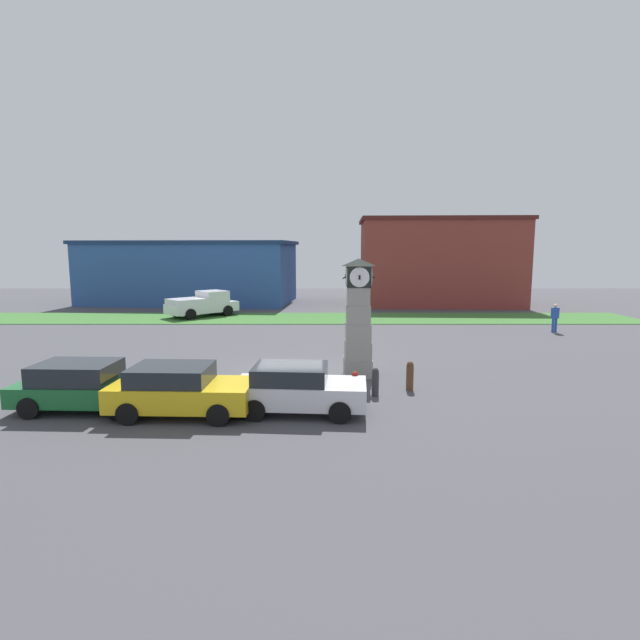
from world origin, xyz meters
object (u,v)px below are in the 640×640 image
(bollard_mid_row, at_px, (378,382))
(bollard_far_row, at_px, (357,388))
(car_by_building, at_px, (300,388))
(pedestrian_near_bench, at_px, (558,316))
(car_navy_sedan, at_px, (87,385))
(pickup_truck, at_px, (205,304))
(clock_tower, at_px, (361,322))
(car_near_tower, at_px, (182,389))
(bollard_near_tower, at_px, (412,376))

(bollard_mid_row, distance_m, bollard_far_row, 1.20)
(car_by_building, xyz_separation_m, pedestrian_near_bench, (14.55, 14.54, 0.23))
(car_navy_sedan, height_order, pickup_truck, pickup_truck)
(bollard_far_row, distance_m, pickup_truck, 22.76)
(bollard_mid_row, relative_size, car_navy_sedan, 0.23)
(bollard_far_row, bearing_deg, pedestrian_near_bench, 47.17)
(clock_tower, bearing_deg, car_by_building, -116.17)
(car_near_tower, xyz_separation_m, car_by_building, (3.51, 0.20, -0.02))
(car_navy_sedan, relative_size, pickup_truck, 0.84)
(bollard_far_row, distance_m, car_by_building, 1.95)
(clock_tower, xyz_separation_m, bollard_mid_row, (0.40, -2.66, -1.64))
(car_by_building, bearing_deg, pickup_truck, 110.21)
(clock_tower, distance_m, pickup_truck, 19.78)
(bollard_far_row, relative_size, car_by_building, 0.26)
(clock_tower, height_order, bollard_far_row, clock_tower)
(clock_tower, distance_m, bollard_mid_row, 3.15)
(bollard_near_tower, height_order, bollard_far_row, bollard_far_row)
(clock_tower, xyz_separation_m, pickup_truck, (-10.01, 17.02, -1.21))
(car_navy_sedan, distance_m, pedestrian_near_bench, 25.50)
(bollard_mid_row, height_order, car_navy_sedan, car_navy_sedan)
(car_near_tower, relative_size, pickup_truck, 0.83)
(car_by_building, bearing_deg, clock_tower, 63.83)
(bollard_mid_row, distance_m, pedestrian_near_bench, 17.60)
(clock_tower, height_order, pickup_truck, clock_tower)
(car_by_building, height_order, pedestrian_near_bench, pedestrian_near_bench)
(car_near_tower, bearing_deg, pickup_truck, 101.42)
(car_navy_sedan, bearing_deg, clock_tower, 25.10)
(bollard_near_tower, relative_size, bollard_far_row, 0.97)
(car_near_tower, bearing_deg, bollard_far_row, 10.37)
(car_navy_sedan, relative_size, car_by_building, 1.05)
(pickup_truck, bearing_deg, car_navy_sedan, -86.51)
(bollard_mid_row, relative_size, car_near_tower, 0.23)
(car_near_tower, bearing_deg, bollard_mid_row, 17.43)
(car_near_tower, relative_size, pedestrian_near_bench, 2.47)
(car_navy_sedan, distance_m, pickup_truck, 21.14)
(bollard_mid_row, relative_size, bollard_far_row, 0.90)
(clock_tower, distance_m, bollard_far_row, 3.94)
(car_near_tower, xyz_separation_m, pickup_truck, (-4.36, 21.57, 0.16))
(car_navy_sedan, bearing_deg, car_near_tower, -8.74)
(bollard_near_tower, height_order, car_navy_sedan, car_navy_sedan)
(pickup_truck, bearing_deg, clock_tower, -59.55)
(clock_tower, xyz_separation_m, bollard_far_row, (-0.36, -3.59, -1.59))
(car_navy_sedan, height_order, car_near_tower, car_near_tower)
(car_navy_sedan, bearing_deg, bollard_far_row, 3.39)
(bollard_mid_row, xyz_separation_m, pedestrian_near_bench, (12.02, 12.85, 0.48))
(clock_tower, distance_m, car_navy_sedan, 9.73)
(bollard_mid_row, bearing_deg, pedestrian_near_bench, 46.91)
(bollard_mid_row, xyz_separation_m, pickup_truck, (-10.40, 19.68, 0.44))
(bollard_mid_row, distance_m, car_by_building, 3.06)
(bollard_near_tower, bearing_deg, bollard_far_row, -141.55)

